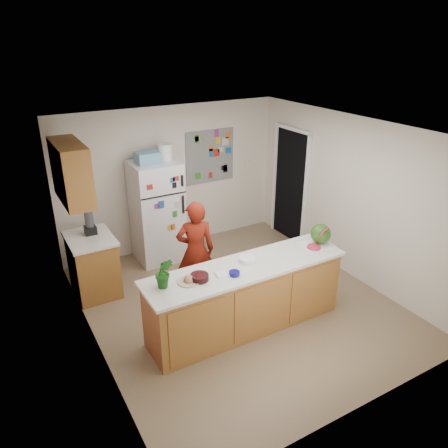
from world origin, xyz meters
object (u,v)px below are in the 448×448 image
watermelon (321,234)px  cherry_bowl (199,277)px  refrigerator (157,212)px  person (196,251)px

watermelon → cherry_bowl: watermelon is taller
watermelon → refrigerator: bearing=121.8°
refrigerator → person: 1.41m
person → watermelon: size_ratio=5.42×
refrigerator → cherry_bowl: refrigerator is taller
refrigerator → person: (0.02, -1.41, -0.10)m
person → cherry_bowl: person is taller
refrigerator → cherry_bowl: 2.42m
refrigerator → person: bearing=-89.2°
person → watermelon: 1.76m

